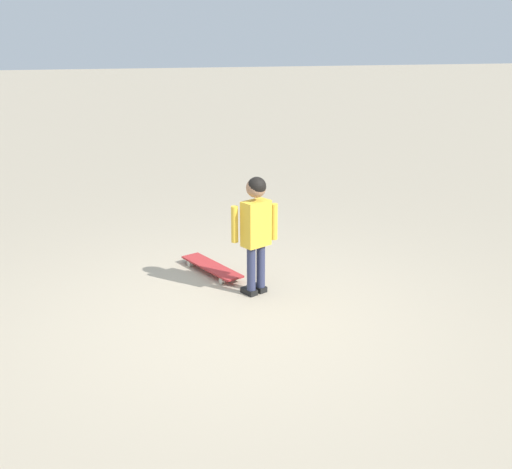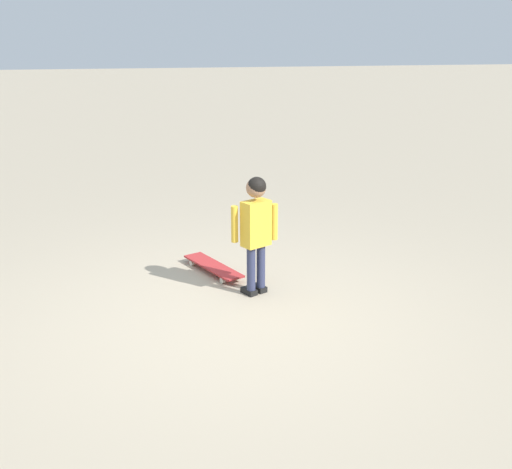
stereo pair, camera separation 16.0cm
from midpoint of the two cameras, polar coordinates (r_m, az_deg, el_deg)
name	(u,v)px [view 2 (the right image)]	position (r m, az deg, el deg)	size (l,w,h in m)	color
ground_plane	(228,321)	(5.59, -1.49, -7.21)	(50.00, 50.00, 0.00)	tan
child_person	(256,223)	(5.88, 0.77, 0.98)	(0.41, 0.26, 1.06)	#2D3351
skateboard	(213,267)	(6.56, -2.86, -2.68)	(0.54, 0.79, 0.07)	#B22D2D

